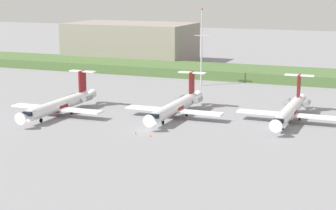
{
  "coord_description": "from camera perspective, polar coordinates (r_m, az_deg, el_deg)",
  "views": [
    {
      "loc": [
        48.63,
        -108.93,
        30.08
      ],
      "look_at": [
        0.0,
        12.52,
        3.0
      ],
      "focal_mm": 63.09,
      "sensor_mm": 36.0,
      "label": 1
    }
  ],
  "objects": [
    {
      "name": "regional_jet_nearest",
      "position": [
        138.96,
        -10.37,
        0.07
      ],
      "size": [
        22.81,
        31.0,
        9.0
      ],
      "color": "white",
      "rests_on": "ground"
    },
    {
      "name": "regional_jet_second",
      "position": [
        134.63,
        0.8,
        -0.11
      ],
      "size": [
        22.81,
        31.0,
        9.0
      ],
      "color": "white",
      "rests_on": "ground"
    },
    {
      "name": "antenna_mast",
      "position": [
        175.59,
        3.25,
        4.95
      ],
      "size": [
        4.4,
        0.5,
        22.9
      ],
      "color": "#B2B2B7",
      "rests_on": "ground"
    },
    {
      "name": "safety_cone_front_marker",
      "position": [
        120.06,
        -3.18,
        -2.7
      ],
      "size": [
        0.44,
        0.44,
        0.55
      ],
      "primitive_type": "cone",
      "color": "orange",
      "rests_on": "ground"
    },
    {
      "name": "regional_jet_third",
      "position": [
        133.13,
        11.71,
        -0.49
      ],
      "size": [
        22.81,
        31.0,
        9.0
      ],
      "color": "white",
      "rests_on": "ground"
    },
    {
      "name": "distant_hangar",
      "position": [
        229.92,
        -3.61,
        6.04
      ],
      "size": [
        47.18,
        27.34,
        15.02
      ],
      "primitive_type": "cube",
      "color": "gray",
      "rests_on": "ground"
    },
    {
      "name": "grass_berm",
      "position": [
        193.49,
        7.03,
        3.12
      ],
      "size": [
        320.0,
        20.0,
        3.06
      ],
      "primitive_type": "cube",
      "color": "#4C6B38",
      "rests_on": "ground"
    },
    {
      "name": "safety_cone_mid_marker",
      "position": [
        117.93,
        -1.76,
        -2.95
      ],
      "size": [
        0.44,
        0.44,
        0.55
      ],
      "primitive_type": "cone",
      "color": "orange",
      "rests_on": "ground"
    },
    {
      "name": "ground_plane",
      "position": [
        150.24,
        2.48,
        0.13
      ],
      "size": [
        500.0,
        500.0,
        0.0
      ],
      "primitive_type": "plane",
      "color": "gray"
    }
  ]
}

